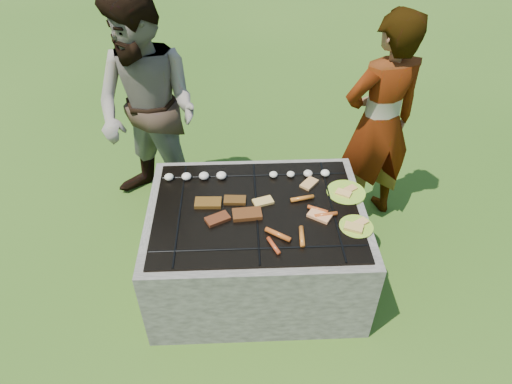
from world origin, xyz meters
TOP-DOWN VIEW (x-y plane):
  - lawn at (0.00, 0.00)m, footprint 60.00×60.00m
  - fire_pit at (0.00, 0.00)m, footprint 1.30×1.00m
  - mushrooms at (-0.09, 0.30)m, footprint 1.06×0.06m
  - pork_slabs at (-0.17, -0.01)m, footprint 0.40×0.27m
  - sausages at (0.23, -0.15)m, footprint 0.43×0.47m
  - bread_on_grate at (0.26, 0.05)m, footprint 0.46×0.44m
  - plate_far at (0.56, 0.13)m, footprint 0.28×0.28m
  - plate_near at (0.56, -0.17)m, footprint 0.23×0.23m
  - cook at (0.86, 0.63)m, footprint 0.66×0.52m
  - bystander at (-0.71, 0.80)m, footprint 1.00×0.94m

SIDE VIEW (x-z plane):
  - lawn at x=0.00m, z-range 0.00..0.00m
  - fire_pit at x=0.00m, z-range -0.03..0.59m
  - plate_far at x=0.56m, z-range 0.59..0.62m
  - plate_near at x=0.56m, z-range 0.59..0.63m
  - bread_on_grate at x=0.26m, z-range 0.61..0.63m
  - pork_slabs at x=-0.17m, z-range 0.61..0.64m
  - sausages at x=0.23m, z-range 0.61..0.64m
  - mushrooms at x=-0.09m, z-range 0.61..0.66m
  - cook at x=0.86m, z-range 0.00..1.57m
  - bystander at x=-0.71m, z-range 0.00..1.64m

